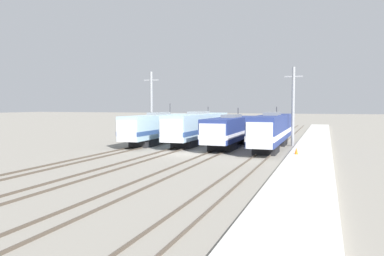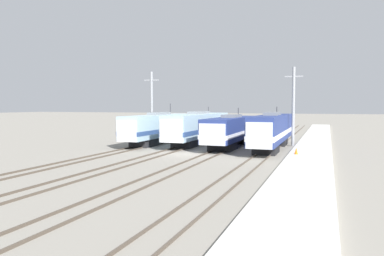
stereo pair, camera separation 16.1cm
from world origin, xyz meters
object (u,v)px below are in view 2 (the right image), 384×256
(traffic_cone, at_px, (296,151))
(locomotive_far_right, at_px, (272,130))
(locomotive_far_left, at_px, (158,127))
(locomotive_center_right, at_px, (231,130))
(catenary_tower_left, at_px, (152,106))
(locomotive_center_left, at_px, (198,127))
(catenary_tower_right, at_px, (293,106))

(traffic_cone, bearing_deg, locomotive_far_right, 115.81)
(locomotive_far_left, relative_size, locomotive_far_right, 0.97)
(locomotive_far_left, height_order, locomotive_center_right, locomotive_far_left)
(catenary_tower_left, height_order, traffic_cone, catenary_tower_left)
(locomotive_center_left, distance_m, locomotive_far_right, 10.72)
(traffic_cone, bearing_deg, locomotive_center_right, 137.08)
(locomotive_center_right, bearing_deg, traffic_cone, -42.92)
(locomotive_center_right, distance_m, catenary_tower_right, 8.44)
(locomotive_far_right, height_order, catenary_tower_right, catenary_tower_right)
(locomotive_center_right, relative_size, catenary_tower_right, 1.69)
(locomotive_far_right, bearing_deg, locomotive_center_left, 161.83)
(locomotive_far_left, relative_size, locomotive_center_right, 1.05)
(locomotive_center_left, distance_m, catenary_tower_right, 12.58)
(locomotive_center_left, height_order, locomotive_center_right, locomotive_center_left)
(locomotive_center_right, distance_m, catenary_tower_left, 13.20)
(catenary_tower_left, relative_size, traffic_cone, 15.36)
(catenary_tower_right, relative_size, traffic_cone, 15.36)
(locomotive_center_right, relative_size, catenary_tower_left, 1.69)
(locomotive_far_left, relative_size, traffic_cone, 27.37)
(traffic_cone, bearing_deg, catenary_tower_right, 96.50)
(locomotive_center_left, height_order, locomotive_far_right, locomotive_far_right)
(locomotive_center_left, relative_size, traffic_cone, 30.01)
(locomotive_center_right, relative_size, locomotive_far_right, 0.92)
(locomotive_far_left, height_order, traffic_cone, locomotive_far_left)
(locomotive_center_left, xyz_separation_m, locomotive_center_right, (5.09, -2.35, -0.16))
(locomotive_center_left, distance_m, traffic_cone, 16.94)
(locomotive_far_left, relative_size, catenary_tower_right, 1.78)
(locomotive_far_left, bearing_deg, traffic_cone, -24.62)
(locomotive_center_right, height_order, traffic_cone, locomotive_center_right)
(catenary_tower_left, bearing_deg, traffic_cone, -28.37)
(locomotive_far_left, distance_m, catenary_tower_right, 17.75)
(locomotive_far_right, height_order, catenary_tower_left, catenary_tower_left)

